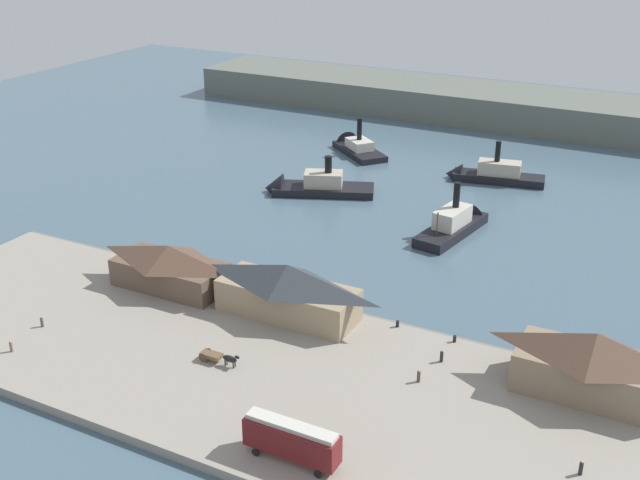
{
  "coord_description": "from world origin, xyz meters",
  "views": [
    {
      "loc": [
        47.57,
        -91.64,
        54.82
      ],
      "look_at": [
        -7.71,
        14.58,
        2.0
      ],
      "focal_mm": 43.98,
      "sensor_mm": 36.0,
      "label": 1
    }
  ],
  "objects": [
    {
      "name": "ground_plane",
      "position": [
        0.0,
        0.0,
        0.0
      ],
      "size": [
        320.0,
        320.0,
        0.0
      ],
      "primitive_type": "plane",
      "color": "#476070"
    },
    {
      "name": "quay_promenade",
      "position": [
        0.0,
        -22.0,
        0.6
      ],
      "size": [
        110.0,
        36.0,
        1.2
      ],
      "primitive_type": "cube",
      "color": "gray",
      "rests_on": "ground"
    },
    {
      "name": "seawall_edge",
      "position": [
        0.0,
        -3.6,
        0.5
      ],
      "size": [
        110.0,
        0.8,
        1.0
      ],
      "primitive_type": "cube",
      "color": "slate",
      "rests_on": "ground"
    },
    {
      "name": "ferry_shed_central_terminal",
      "position": [
        -20.32,
        -9.38,
        4.6
      ],
      "size": [
        17.19,
        8.0,
        6.7
      ],
      "color": "brown",
      "rests_on": "quay_promenade"
    },
    {
      "name": "ferry_shed_east_terminal",
      "position": [
        -0.6,
        -8.71,
        5.1
      ],
      "size": [
        19.96,
        7.64,
        7.67
      ],
      "color": "#998466",
      "rests_on": "quay_promenade"
    },
    {
      "name": "ferry_shed_customs_shed",
      "position": [
        40.03,
        -8.85,
        5.31
      ],
      "size": [
        17.48,
        8.38,
        8.08
      ],
      "color": "#847056",
      "rests_on": "quay_promenade"
    },
    {
      "name": "street_tram",
      "position": [
        14.95,
        -35.27,
        3.83
      ],
      "size": [
        10.44,
        2.59,
        4.54
      ],
      "color": "maroon",
      "rests_on": "quay_promenade"
    },
    {
      "name": "horse_cart",
      "position": [
        -2.18,
        -23.5,
        2.13
      ],
      "size": [
        5.65,
        1.49,
        1.87
      ],
      "color": "brown",
      "rests_on": "quay_promenade"
    },
    {
      "name": "pedestrian_near_west_shed",
      "position": [
        -28.51,
        -27.06,
        1.93
      ],
      "size": [
        0.39,
        0.39,
        1.59
      ],
      "color": "#3D4C42",
      "rests_on": "quay_promenade"
    },
    {
      "name": "pedestrian_near_east_shed",
      "position": [
        21.49,
        -15.86,
        1.97
      ],
      "size": [
        0.42,
        0.42,
        1.7
      ],
      "color": "#4C3D33",
      "rests_on": "quay_promenade"
    },
    {
      "name": "pedestrian_standing_center",
      "position": [
        -27.25,
        -33.54,
        1.93
      ],
      "size": [
        0.39,
        0.39,
        1.6
      ],
      "color": "#6B5B4C",
      "rests_on": "quay_promenade"
    },
    {
      "name": "pedestrian_walking_east",
      "position": [
        22.44,
        -10.36,
        1.98
      ],
      "size": [
        0.42,
        0.42,
        1.71
      ],
      "color": "#232328",
      "rests_on": "quay_promenade"
    },
    {
      "name": "pedestrian_at_waters_edge",
      "position": [
        41.91,
        -23.78,
        1.98
      ],
      "size": [
        0.42,
        0.42,
        1.71
      ],
      "color": "#232328",
      "rests_on": "quay_promenade"
    },
    {
      "name": "mooring_post_east",
      "position": [
        22.37,
        -5.02,
        1.65
      ],
      "size": [
        0.44,
        0.44,
        0.9
      ],
      "primitive_type": "cylinder",
      "color": "black",
      "rests_on": "quay_promenade"
    },
    {
      "name": "mooring_post_west",
      "position": [
        14.24,
        -4.84,
        1.65
      ],
      "size": [
        0.44,
        0.44,
        0.9
      ],
      "primitive_type": "cylinder",
      "color": "black",
      "rests_on": "quay_promenade"
    },
    {
      "name": "ferry_near_quay",
      "position": [
        -26.43,
        68.03,
        1.14
      ],
      "size": [
        17.6,
        15.93,
        10.67
      ],
      "color": "black",
      "rests_on": "ground"
    },
    {
      "name": "ferry_moored_west",
      "position": [
        -22.6,
        38.4,
        1.36
      ],
      "size": [
        22.61,
        14.15,
        10.04
      ],
      "color": "black",
      "rests_on": "ground"
    },
    {
      "name": "ferry_departing_north",
      "position": [
        9.95,
        33.36,
        1.66
      ],
      "size": [
        8.26,
        20.4,
        10.98
      ],
      "color": "black",
      "rests_on": "ground"
    },
    {
      "name": "ferry_approaching_west",
      "position": [
        7.34,
        62.03,
        1.56
      ],
      "size": [
        20.86,
        8.65,
        10.24
      ],
      "color": "black",
      "rests_on": "ground"
    },
    {
      "name": "far_headland",
      "position": [
        0.0,
        110.0,
        4.0
      ],
      "size": [
        180.0,
        24.0,
        8.0
      ],
      "primitive_type": "cube",
      "color": "#60665B",
      "rests_on": "ground"
    }
  ]
}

